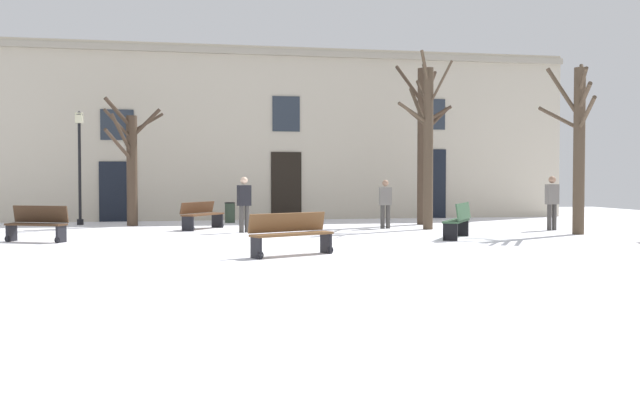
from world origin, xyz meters
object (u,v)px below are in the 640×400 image
at_px(tree_left_of_center, 578,142).
at_px(streetlamp, 79,155).
at_px(bench_back_to_back_left, 37,223).
at_px(litter_bin, 230,212).
at_px(tree_foreground, 423,142).
at_px(bench_facing_shops, 459,220).
at_px(tree_right_of_center, 131,163).
at_px(bench_back_to_back_right, 291,233).
at_px(tree_near_facade, 427,139).
at_px(person_strolling, 552,200).
at_px(person_near_bench, 385,202).
at_px(person_by_shop_door, 244,202).
at_px(bench_by_litter_bin, 202,215).

distance_m(tree_left_of_center, streetlamp, 16.31).
height_order(tree_left_of_center, bench_back_to_back_left, tree_left_of_center).
height_order(litter_bin, bench_back_to_back_left, bench_back_to_back_left).
relative_size(tree_foreground, bench_facing_shops, 3.43).
height_order(tree_right_of_center, bench_back_to_back_right, tree_right_of_center).
height_order(tree_near_facade, litter_bin, tree_near_facade).
bearing_deg(bench_back_to_back_right, streetlamp, 93.38).
xyz_separation_m(tree_left_of_center, person_strolling, (0.07, 1.58, -1.74)).
bearing_deg(litter_bin, tree_near_facade, -35.90).
xyz_separation_m(streetlamp, litter_bin, (5.18, 0.19, -2.04)).
height_order(streetlamp, person_near_bench, streetlamp).
height_order(litter_bin, person_by_shop_door, person_by_shop_door).
height_order(tree_foreground, bench_back_to_back_right, tree_foreground).
bearing_deg(tree_left_of_center, streetlamp, 155.11).
distance_m(tree_right_of_center, person_strolling, 13.82).
height_order(bench_facing_shops, person_near_bench, person_near_bench).
distance_m(tree_near_facade, person_strolling, 4.32).
xyz_separation_m(tree_foreground, litter_bin, (-6.61, 2.15, -2.49)).
relative_size(tree_left_of_center, tree_foreground, 0.89).
bearing_deg(person_by_shop_door, litter_bin, -107.98).
relative_size(tree_foreground, bench_back_to_back_left, 3.50).
bearing_deg(person_near_bench, person_by_shop_door, -166.61).
height_order(tree_left_of_center, person_near_bench, tree_left_of_center).
height_order(bench_by_litter_bin, person_strolling, person_strolling).
height_order(bench_facing_shops, person_by_shop_door, person_by_shop_door).
bearing_deg(tree_foreground, tree_near_facade, -105.82).
bearing_deg(bench_back_to_back_right, person_strolling, 6.45).
bearing_deg(bench_back_to_back_right, person_by_shop_door, 69.37).
xyz_separation_m(tree_near_facade, bench_facing_shops, (-0.30, -3.42, -2.38)).
bearing_deg(tree_left_of_center, tree_near_facade, 143.07).
distance_m(litter_bin, person_near_bench, 6.12).
relative_size(tree_near_facade, person_by_shop_door, 3.34).
bearing_deg(tree_right_of_center, person_by_shop_door, -44.67).
distance_m(tree_near_facade, bench_by_litter_bin, 7.57).
bearing_deg(bench_by_litter_bin, streetlamp, 90.36).
bearing_deg(person_strolling, tree_right_of_center, 156.19).
bearing_deg(tree_foreground, tree_right_of_center, 173.98).
xyz_separation_m(tree_right_of_center, litter_bin, (3.38, 1.10, -1.77)).
xyz_separation_m(tree_foreground, bench_back_to_back_left, (-11.87, -4.53, -2.40)).
xyz_separation_m(tree_foreground, bench_facing_shops, (-0.92, -5.60, -2.37)).
bearing_deg(tree_right_of_center, person_strolling, -18.54).
xyz_separation_m(tree_near_facade, tree_right_of_center, (-9.37, 3.24, -0.73)).
bearing_deg(streetlamp, tree_right_of_center, -26.57).
bearing_deg(person_strolling, bench_by_litter_bin, 161.93).
bearing_deg(tree_left_of_center, litter_bin, 143.71).
xyz_separation_m(tree_left_of_center, bench_facing_shops, (-3.92, -0.69, -2.17)).
relative_size(tree_right_of_center, streetlamp, 1.09).
relative_size(tree_near_facade, bench_back_to_back_left, 3.42).
distance_m(tree_foreground, litter_bin, 7.38).
bearing_deg(tree_left_of_center, tree_foreground, 121.44).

